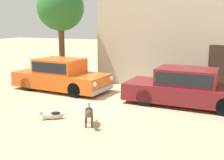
% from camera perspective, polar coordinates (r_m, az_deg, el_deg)
% --- Properties ---
extents(ground_plane, '(80.00, 80.00, 0.00)m').
position_cam_1_polar(ground_plane, '(10.77, -3.23, -4.64)').
color(ground_plane, tan).
extents(parked_sedan_nearest, '(4.61, 2.03, 1.44)m').
position_cam_1_polar(parked_sedan_nearest, '(12.84, -10.52, 1.06)').
color(parked_sedan_nearest, '#D15619').
rests_on(parked_sedan_nearest, ground_plane).
extents(parked_sedan_second, '(4.79, 1.79, 1.39)m').
position_cam_1_polar(parked_sedan_second, '(10.66, 15.21, -1.39)').
color(parked_sedan_second, maroon).
rests_on(parked_sedan_second, ground_plane).
extents(stray_dog_spotted, '(0.90, 0.71, 0.32)m').
position_cam_1_polar(stray_dog_spotted, '(9.11, -12.23, -7.03)').
color(stray_dog_spotted, beige).
rests_on(stray_dog_spotted, ground_plane).
extents(stray_dog_tan, '(0.56, 0.99, 0.61)m').
position_cam_1_polar(stray_dog_tan, '(8.31, -4.80, -6.73)').
color(stray_dog_tan, brown).
rests_on(stray_dog_tan, ground_plane).
extents(acacia_tree_left, '(2.49, 2.24, 4.99)m').
position_cam_1_polar(acacia_tree_left, '(15.06, -10.56, 14.22)').
color(acacia_tree_left, brown).
rests_on(acacia_tree_left, ground_plane).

